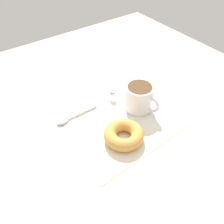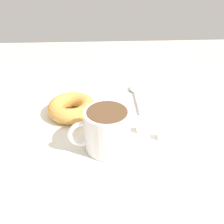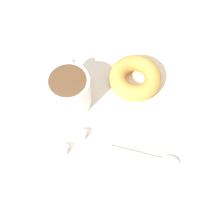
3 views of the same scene
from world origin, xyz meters
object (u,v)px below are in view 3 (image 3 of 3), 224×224
object	(u,v)px
coffee_cup	(70,90)
spoon	(160,158)
sugar_cube_extra	(63,149)
donut	(135,78)
sugar_cube	(82,134)

from	to	relation	value
coffee_cup	spoon	world-z (taller)	coffee_cup
sugar_cube_extra	spoon	bearing A→B (deg)	9.57
coffee_cup	spoon	xyz separation A→B (cm)	(21.04, -8.30, -3.93)
donut	spoon	size ratio (longest dim) A/B	0.79
donut	sugar_cube_extra	size ratio (longest dim) A/B	7.03
donut	sugar_cube_extra	bearing A→B (deg)	-117.70
spoon	sugar_cube_extra	xyz separation A→B (cm)	(-19.03, -3.21, 0.41)
coffee_cup	donut	world-z (taller)	coffee_cup
donut	sugar_cube_extra	xyz separation A→B (cm)	(-10.13, -19.29, -1.01)
donut	sugar_cube	size ratio (longest dim) A/B	7.04
coffee_cup	sugar_cube	distance (cm)	9.43
spoon	sugar_cube	size ratio (longest dim) A/B	8.86
donut	spoon	distance (cm)	18.43
sugar_cube	sugar_cube_extra	world-z (taller)	same
sugar_cube	sugar_cube_extra	xyz separation A→B (cm)	(-2.63, -4.09, 0.00)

